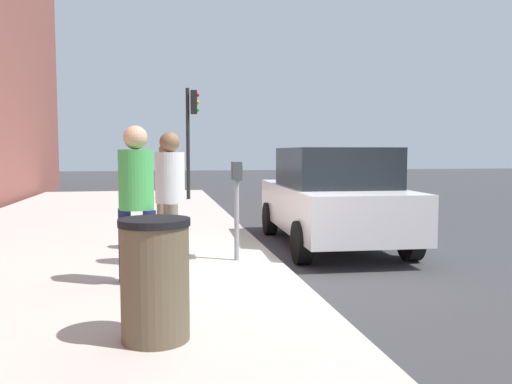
% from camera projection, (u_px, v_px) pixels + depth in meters
% --- Properties ---
extents(ground_plane, '(80.00, 80.00, 0.00)m').
position_uv_depth(ground_plane, '(281.00, 271.00, 7.48)').
color(ground_plane, '#38383A').
rests_on(ground_plane, ground).
extents(sidewalk_slab, '(28.00, 6.00, 0.15)m').
position_uv_depth(sidewalk_slab, '(60.00, 275.00, 6.93)').
color(sidewalk_slab, '#B7B2A8').
rests_on(sidewalk_slab, ground_plane).
extents(parking_meter, '(0.36, 0.12, 1.41)m').
position_uv_depth(parking_meter, '(237.00, 190.00, 7.43)').
color(parking_meter, gray).
rests_on(parking_meter, sidewalk_slab).
extents(pedestrian_at_meter, '(0.54, 0.40, 1.82)m').
position_uv_depth(pedestrian_at_meter, '(170.00, 187.00, 7.07)').
color(pedestrian_at_meter, '#726656').
rests_on(pedestrian_at_meter, sidewalk_slab).
extents(pedestrian_bystander, '(0.42, 0.45, 1.85)m').
position_uv_depth(pedestrian_bystander, '(136.00, 190.00, 6.07)').
color(pedestrian_bystander, '#191E4C').
rests_on(pedestrian_bystander, sidewalk_slab).
extents(parking_officer, '(0.47, 0.37, 1.70)m').
position_uv_depth(parking_officer, '(167.00, 188.00, 8.21)').
color(parking_officer, '#726656').
rests_on(parking_officer, sidewalk_slab).
extents(parked_sedan_near, '(4.47, 2.11, 1.77)m').
position_uv_depth(parked_sedan_near, '(332.00, 197.00, 9.36)').
color(parked_sedan_near, silver).
rests_on(parked_sedan_near, ground_plane).
extents(traffic_signal, '(0.24, 0.44, 3.60)m').
position_uv_depth(traffic_signal, '(191.00, 125.00, 16.97)').
color(traffic_signal, black).
rests_on(traffic_signal, sidewalk_slab).
extents(trash_bin, '(0.59, 0.59, 1.01)m').
position_uv_depth(trash_bin, '(155.00, 279.00, 4.29)').
color(trash_bin, brown).
rests_on(trash_bin, sidewalk_slab).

